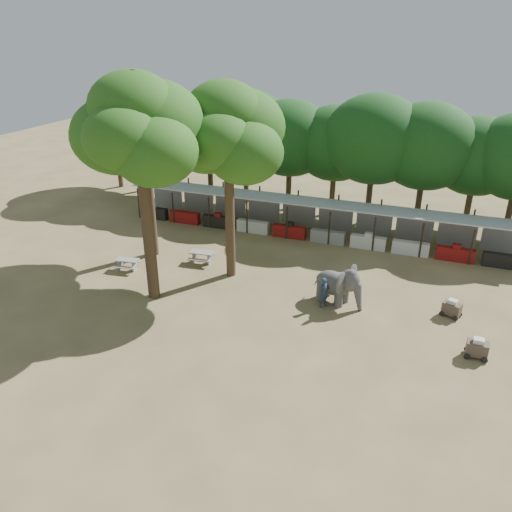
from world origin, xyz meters
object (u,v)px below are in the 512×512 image
(handler, at_px, (324,293))
(cart_front, at_px, (477,348))
(picnic_table_far, at_px, (202,255))
(cart_back, at_px, (452,308))
(yard_tree_center, at_px, (138,130))
(yard_tree_back, at_px, (227,133))
(picnic_table_near, at_px, (127,263))
(yard_tree_left, at_px, (143,129))
(elephant, at_px, (339,284))

(handler, xyz_separation_m, cart_front, (7.64, -2.00, -0.36))
(picnic_table_far, bearing_deg, cart_back, -10.98)
(yard_tree_center, distance_m, cart_back, 18.39)
(yard_tree_center, distance_m, cart_front, 19.07)
(yard_tree_back, relative_size, picnic_table_near, 7.17)
(picnic_table_far, relative_size, cart_front, 1.57)
(yard_tree_center, xyz_separation_m, handler, (9.33, 2.01, -8.35))
(yard_tree_left, distance_m, picnic_table_far, 8.56)
(picnic_table_far, bearing_deg, yard_tree_center, -104.69)
(yard_tree_left, height_order, picnic_table_far, yard_tree_left)
(cart_front, xyz_separation_m, cart_back, (-1.14, 3.39, -0.02))
(yard_tree_left, bearing_deg, elephant, -9.91)
(picnic_table_far, bearing_deg, yard_tree_back, -23.63)
(yard_tree_left, bearing_deg, handler, -13.65)
(picnic_table_near, bearing_deg, yard_tree_back, 8.19)
(elephant, height_order, picnic_table_far, elephant)
(handler, relative_size, cart_back, 1.48)
(yard_tree_center, bearing_deg, yard_tree_back, 53.14)
(yard_tree_back, height_order, picnic_table_near, yard_tree_back)
(handler, bearing_deg, elephant, -11.34)
(elephant, bearing_deg, cart_front, -2.79)
(picnic_table_near, distance_m, cart_front, 20.26)
(yard_tree_center, xyz_separation_m, elephant, (9.96, 2.74, -8.09))
(picnic_table_near, distance_m, picnic_table_far, 4.67)
(picnic_table_near, bearing_deg, picnic_table_far, 24.90)
(yard_tree_back, height_order, handler, yard_tree_back)
(yard_tree_center, height_order, cart_front, yard_tree_center)
(yard_tree_center, relative_size, picnic_table_near, 7.60)
(yard_tree_center, bearing_deg, cart_front, 0.01)
(handler, xyz_separation_m, picnic_table_near, (-12.51, 0.16, -0.40))
(elephant, xyz_separation_m, picnic_table_near, (-13.14, -0.57, -0.65))
(elephant, relative_size, handler, 1.75)
(handler, xyz_separation_m, picnic_table_far, (-8.61, 2.72, -0.36))
(yard_tree_left, xyz_separation_m, picnic_table_far, (3.73, -0.28, -7.71))
(handler, bearing_deg, picnic_table_far, 101.94)
(handler, height_order, picnic_table_far, handler)
(handler, height_order, picnic_table_near, handler)
(cart_back, bearing_deg, yard_tree_center, -147.08)
(yard_tree_back, relative_size, handler, 6.61)
(yard_tree_center, distance_m, elephant, 13.12)
(elephant, bearing_deg, yard_tree_back, -171.79)
(yard_tree_center, relative_size, picnic_table_far, 7.31)
(yard_tree_back, xyz_separation_m, cart_front, (13.97, -4.00, -8.04))
(yard_tree_center, relative_size, elephant, 4.01)
(elephant, xyz_separation_m, handler, (-0.63, -0.73, -0.26))
(yard_tree_center, relative_size, cart_front, 11.48)
(yard_tree_center, bearing_deg, picnic_table_far, 81.27)
(yard_tree_center, bearing_deg, picnic_table_near, 145.72)
(cart_front, distance_m, cart_back, 3.58)
(handler, distance_m, picnic_table_near, 12.52)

